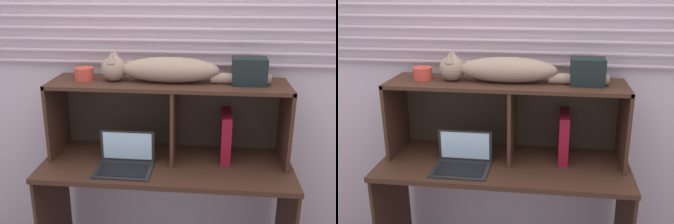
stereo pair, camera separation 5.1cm
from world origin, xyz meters
The scene contains 9 objects.
back_panel_with_blinds centered at (0.00, 0.55, 1.26)m, with size 4.40×0.08×2.50m.
desk centered at (0.00, 0.22, 0.63)m, with size 1.48×0.58×0.78m.
hutch_shelf_unit centered at (0.00, 0.36, 1.11)m, with size 1.40×0.36×0.47m.
cat centered at (-0.03, 0.32, 1.32)m, with size 0.98×0.18×0.18m.
laptop centered at (-0.23, 0.13, 0.82)m, with size 0.32×0.24×0.20m.
binder_upright centered at (0.35, 0.32, 0.92)m, with size 0.06×0.25×0.29m, color maroon.
book_stack centered at (-0.23, 0.32, 0.79)m, with size 0.19×0.24×0.03m.
small_basket centered at (-0.50, 0.32, 1.28)m, with size 0.11×0.11×0.07m, color #C44332.
storage_box centered at (0.46, 0.32, 1.32)m, with size 0.19×0.14×0.15m, color black.
Camera 1 is at (0.23, -1.88, 1.80)m, focal length 41.62 mm.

